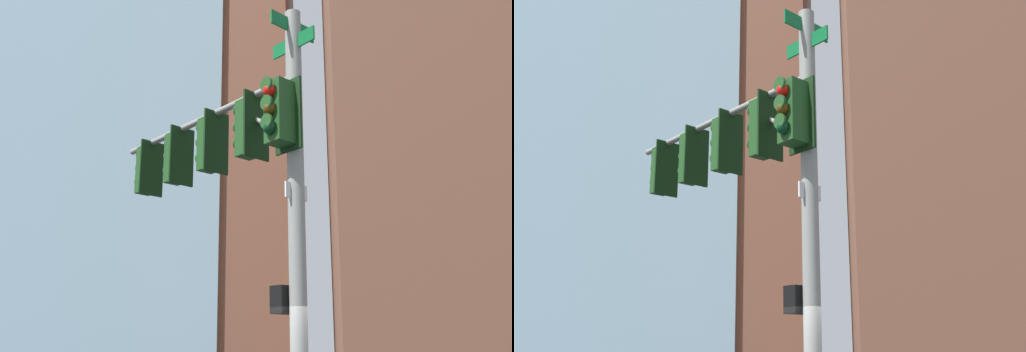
# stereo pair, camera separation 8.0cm
# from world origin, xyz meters

# --- Properties ---
(signal_pole_assembly) EXTENTS (4.11, 3.91, 7.21)m
(signal_pole_assembly) POSITION_xyz_m (0.77, -0.63, 4.84)
(signal_pole_assembly) COLOR gray
(signal_pole_assembly) RESTS_ON ground_plane
(building_brick_midblock) EXTENTS (16.74, 14.72, 48.11)m
(building_brick_midblock) POSITION_xyz_m (9.83, -37.06, 24.05)
(building_brick_midblock) COLOR brown
(building_brick_midblock) RESTS_ON ground_plane
(building_glass_tower) EXTENTS (31.37, 27.00, 60.67)m
(building_glass_tower) POSITION_xyz_m (21.89, -42.85, 30.34)
(building_glass_tower) COLOR #8CB2C6
(building_glass_tower) RESTS_ON ground_plane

